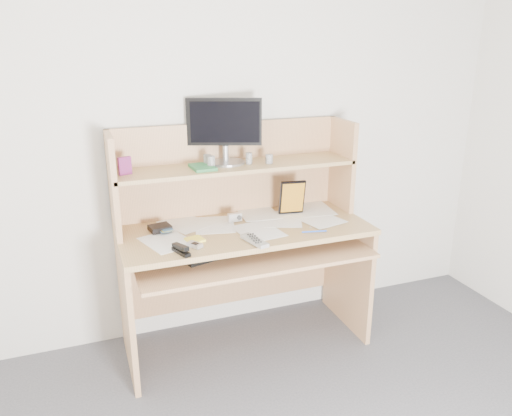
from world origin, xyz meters
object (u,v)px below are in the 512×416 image
object	(u,v)px
desk	(241,232)
game_case	(292,197)
keyboard	(218,251)
tv_remote	(254,241)
monitor	(225,129)

from	to	relation	value
desk	game_case	xyz separation A→B (m)	(0.33, 0.02, 0.17)
keyboard	tv_remote	world-z (taller)	tv_remote
keyboard	game_case	bearing A→B (deg)	3.31
keyboard	game_case	xyz separation A→B (m)	(0.52, 0.18, 0.20)
monitor	tv_remote	bearing A→B (deg)	-68.04
keyboard	tv_remote	xyz separation A→B (m)	(0.16, -0.16, 0.10)
monitor	game_case	bearing A→B (deg)	3.42
tv_remote	game_case	bearing A→B (deg)	28.41
game_case	desk	bearing A→B (deg)	-168.38
desk	tv_remote	size ratio (longest dim) A/B	7.28
tv_remote	monitor	distance (m)	0.68
keyboard	game_case	world-z (taller)	game_case
desk	game_case	world-z (taller)	desk
tv_remote	game_case	world-z (taller)	game_case
tv_remote	keyboard	bearing A→B (deg)	120.42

